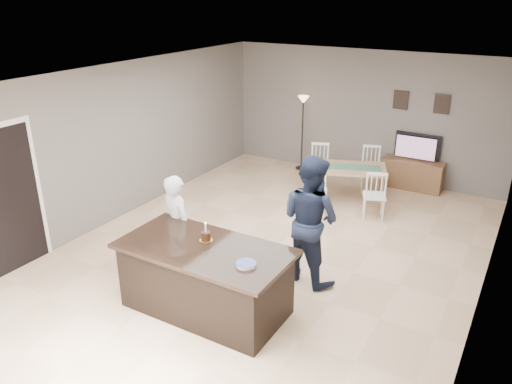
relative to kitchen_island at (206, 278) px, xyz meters
The scene contains 14 objects.
floor 1.86m from the kitchen_island, 90.00° to the left, with size 8.00×8.00×0.00m, color #D5AC88.
room_shell 2.18m from the kitchen_island, 90.00° to the left, with size 8.00×8.00×8.00m.
kitchen_island is the anchor object (origin of this frame).
tv_console 5.70m from the kitchen_island, 77.84° to the left, with size 1.20×0.40×0.60m, color brown.
television 5.78m from the kitchen_island, 77.99° to the left, with size 0.91×0.12×0.53m, color black.
tv_screen_glow 5.70m from the kitchen_island, 77.82° to the left, with size 0.78×0.78×0.00m, color #D54F17.
picture_frames 6.03m from the kitchen_island, 78.74° to the left, with size 1.10×0.02×0.38m.
doorway 3.14m from the kitchen_island, behind, with size 0.00×2.10×2.65m.
woman 1.07m from the kitchen_island, 147.51° to the left, with size 0.55×0.36×1.50m, color silver.
man 1.64m from the kitchen_island, 59.15° to the left, with size 0.89×0.69×1.83m, color #171E33.
birthday_cake 0.54m from the kitchen_island, 118.01° to the left, with size 0.17×0.17×0.26m.
plate_stack 0.83m from the kitchen_island, ahead, with size 0.24×0.24×0.04m.
dining_table 4.21m from the kitchen_island, 86.61° to the left, with size 1.94×2.09×0.92m.
floor_lamp 5.72m from the kitchen_island, 103.12° to the left, with size 0.25×0.25×1.67m.
Camera 1 is at (3.26, -6.14, 3.83)m, focal length 35.00 mm.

